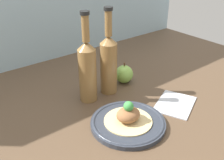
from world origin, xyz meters
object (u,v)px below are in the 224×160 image
object	(u,v)px
cider_bottle_right	(109,62)
apple	(124,74)
plate	(128,123)
plated_food	(128,116)
cider_bottle_left	(87,69)

from	to	relation	value
cider_bottle_right	apple	xyz separation A→B (cm)	(9.45, 1.96, -8.67)
apple	cider_bottle_right	bearing A→B (deg)	-168.30
plate	apple	distance (cm)	29.08
plate	plated_food	distance (cm)	2.75
plated_food	cider_bottle_right	size ratio (longest dim) A/B	0.47
plate	cider_bottle_left	distance (cm)	23.67
plated_food	cider_bottle_left	bearing A→B (deg)	92.32
plated_food	cider_bottle_right	xyz separation A→B (cm)	(8.53, 20.74, 8.62)
cider_bottle_left	apple	size ratio (longest dim) A/B	3.70
plated_food	apple	world-z (taller)	same
apple	cider_bottle_left	bearing A→B (deg)	-174.06
plate	cider_bottle_right	world-z (taller)	cider_bottle_right
cider_bottle_right	plate	bearing A→B (deg)	-112.35
cider_bottle_left	apple	distance (cm)	20.81
plate	apple	bearing A→B (deg)	51.62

